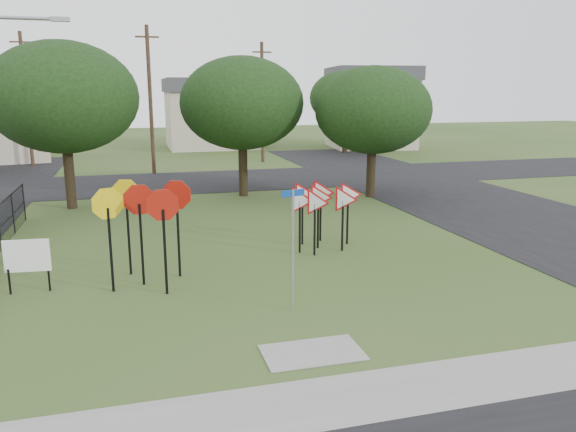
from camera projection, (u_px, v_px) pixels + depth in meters
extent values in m
plane|color=#2E471A|center=(282.00, 309.00, 13.53)|extent=(140.00, 140.00, 0.00)
cube|color=gray|center=(345.00, 399.00, 9.58)|extent=(30.00, 1.60, 0.02)
cube|color=black|center=(476.00, 204.00, 26.06)|extent=(8.00, 50.00, 0.02)
cube|color=black|center=(193.00, 182.00, 32.33)|extent=(60.00, 8.00, 0.02)
cube|color=gray|center=(312.00, 353.00, 11.27)|extent=(2.00, 1.20, 0.02)
cylinder|color=#95989D|center=(293.00, 251.00, 13.19)|extent=(0.06, 0.06, 2.93)
cube|color=navy|center=(293.00, 193.00, 12.89)|extent=(0.59, 0.17, 0.16)
cube|color=black|center=(142.00, 245.00, 15.02)|extent=(0.07, 0.07, 2.24)
cube|color=black|center=(178.00, 238.00, 15.71)|extent=(0.07, 0.07, 2.24)
cube|color=black|center=(165.00, 252.00, 14.33)|extent=(0.07, 0.07, 2.24)
cube|color=black|center=(111.00, 250.00, 14.50)|extent=(0.07, 0.07, 2.24)
cube|color=black|center=(129.00, 236.00, 15.88)|extent=(0.07, 0.07, 2.24)
cube|color=black|center=(300.00, 227.00, 18.09)|extent=(0.06, 0.06, 1.68)
cube|color=black|center=(318.00, 223.00, 18.63)|extent=(0.06, 0.06, 1.68)
cube|color=black|center=(342.00, 226.00, 18.28)|extent=(0.06, 0.06, 1.68)
cube|color=black|center=(302.00, 220.00, 19.06)|extent=(0.06, 0.06, 1.68)
cube|color=black|center=(320.00, 217.00, 19.52)|extent=(0.06, 0.06, 1.68)
cube|color=black|center=(347.00, 220.00, 19.10)|extent=(0.06, 0.06, 1.68)
cube|color=black|center=(315.00, 230.00, 17.78)|extent=(0.06, 0.06, 1.68)
cube|color=black|center=(9.00, 282.00, 14.46)|extent=(0.05, 0.05, 0.67)
cube|color=black|center=(49.00, 279.00, 14.71)|extent=(0.05, 0.05, 0.67)
cube|color=white|center=(27.00, 256.00, 14.44)|extent=(1.14, 0.14, 0.86)
cylinder|color=#95989D|center=(11.00, 18.00, 14.54)|extent=(2.40, 0.10, 0.10)
cube|color=#95989D|center=(60.00, 19.00, 14.85)|extent=(0.50, 0.18, 0.12)
cylinder|color=#463220|center=(150.00, 101.00, 34.58)|extent=(0.24, 0.24, 9.00)
cube|color=#463220|center=(147.00, 37.00, 33.75)|extent=(1.40, 0.10, 0.10)
cylinder|color=#463220|center=(262.00, 103.00, 40.49)|extent=(0.24, 0.24, 8.50)
cube|color=#463220|center=(262.00, 52.00, 39.71)|extent=(1.40, 0.10, 0.10)
cylinder|color=#463220|center=(26.00, 100.00, 38.14)|extent=(0.24, 0.24, 9.00)
cube|color=#463220|center=(21.00, 42.00, 37.30)|extent=(1.40, 0.10, 0.10)
cylinder|color=black|center=(13.00, 214.00, 20.50)|extent=(0.05, 0.05, 1.50)
cylinder|color=black|center=(24.00, 202.00, 22.66)|extent=(0.05, 0.05, 1.50)
cube|color=beige|center=(212.00, 120.00, 51.63)|extent=(8.00, 8.00, 5.00)
cube|color=#414145|center=(211.00, 85.00, 50.95)|extent=(8.40, 8.40, 1.20)
cube|color=beige|center=(370.00, 114.00, 51.41)|extent=(7.91, 7.91, 6.00)
cube|color=#414145|center=(372.00, 74.00, 50.62)|extent=(8.30, 8.30, 1.20)
cylinder|color=black|center=(70.00, 179.00, 24.84)|extent=(0.44, 0.44, 2.62)
ellipsoid|color=black|center=(63.00, 97.00, 24.06)|extent=(6.40, 6.40, 4.80)
cylinder|color=black|center=(243.00, 171.00, 27.88)|extent=(0.44, 0.44, 2.45)
ellipsoid|color=black|center=(242.00, 103.00, 27.15)|extent=(6.00, 6.00, 4.50)
cylinder|color=black|center=(371.00, 174.00, 27.59)|extent=(0.44, 0.44, 2.27)
ellipsoid|color=black|center=(373.00, 110.00, 26.91)|extent=(5.60, 5.60, 4.20)
cylinder|color=black|center=(345.00, 138.00, 47.00)|extent=(0.44, 0.44, 2.45)
ellipsoid|color=black|center=(346.00, 98.00, 46.27)|extent=(6.00, 6.00, 4.50)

